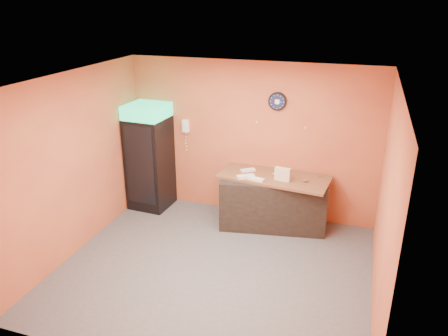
% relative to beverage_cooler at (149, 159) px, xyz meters
% --- Properties ---
extents(floor, '(4.50, 4.50, 0.00)m').
position_rel_beverage_cooler_xyz_m(floor, '(1.85, -1.61, -0.97)').
color(floor, '#47474C').
rests_on(floor, ground).
extents(back_wall, '(4.50, 0.02, 2.80)m').
position_rel_beverage_cooler_xyz_m(back_wall, '(1.85, 0.39, 0.43)').
color(back_wall, '#C46637').
rests_on(back_wall, floor).
extents(left_wall, '(0.02, 4.00, 2.80)m').
position_rel_beverage_cooler_xyz_m(left_wall, '(-0.40, -1.61, 0.43)').
color(left_wall, '#C46637').
rests_on(left_wall, floor).
extents(right_wall, '(0.02, 4.00, 2.80)m').
position_rel_beverage_cooler_xyz_m(right_wall, '(4.10, -1.61, 0.43)').
color(right_wall, '#C46637').
rests_on(right_wall, floor).
extents(ceiling, '(4.50, 4.00, 0.02)m').
position_rel_beverage_cooler_xyz_m(ceiling, '(1.85, -1.61, 1.83)').
color(ceiling, white).
rests_on(ceiling, back_wall).
extents(beverage_cooler, '(0.74, 0.75, 2.00)m').
position_rel_beverage_cooler_xyz_m(beverage_cooler, '(0.00, 0.00, 0.00)').
color(beverage_cooler, black).
rests_on(beverage_cooler, floor).
extents(prep_counter, '(1.90, 1.09, 0.89)m').
position_rel_beverage_cooler_xyz_m(prep_counter, '(2.38, -0.00, -0.53)').
color(prep_counter, black).
rests_on(prep_counter, floor).
extents(wall_clock, '(0.31, 0.06, 0.31)m').
position_rel_beverage_cooler_xyz_m(wall_clock, '(2.30, 0.37, 1.17)').
color(wall_clock, black).
rests_on(wall_clock, back_wall).
extents(wall_phone, '(0.13, 0.11, 0.23)m').
position_rel_beverage_cooler_xyz_m(wall_phone, '(0.62, 0.34, 0.59)').
color(wall_phone, white).
rests_on(wall_phone, back_wall).
extents(butcher_paper, '(1.93, 1.00, 0.04)m').
position_rel_beverage_cooler_xyz_m(butcher_paper, '(2.38, -0.00, -0.06)').
color(butcher_paper, brown).
rests_on(butcher_paper, prep_counter).
extents(sub_roll_stack, '(0.27, 0.12, 0.22)m').
position_rel_beverage_cooler_xyz_m(sub_roll_stack, '(2.55, -0.15, 0.07)').
color(sub_roll_stack, beige).
rests_on(sub_roll_stack, butcher_paper).
extents(wrapped_sandwich_left, '(0.31, 0.26, 0.04)m').
position_rel_beverage_cooler_xyz_m(wrapped_sandwich_left, '(1.94, -0.22, -0.02)').
color(wrapped_sandwich_left, white).
rests_on(wrapped_sandwich_left, butcher_paper).
extents(wrapped_sandwich_mid, '(0.29, 0.16, 0.04)m').
position_rel_beverage_cooler_xyz_m(wrapped_sandwich_mid, '(2.13, -0.27, -0.02)').
color(wrapped_sandwich_mid, white).
rests_on(wrapped_sandwich_mid, butcher_paper).
extents(wrapped_sandwich_right, '(0.26, 0.23, 0.04)m').
position_rel_beverage_cooler_xyz_m(wrapped_sandwich_right, '(1.89, 0.07, -0.02)').
color(wrapped_sandwich_right, white).
rests_on(wrapped_sandwich_right, butcher_paper).
extents(kitchen_tool, '(0.06, 0.06, 0.06)m').
position_rel_beverage_cooler_xyz_m(kitchen_tool, '(2.48, 0.09, -0.01)').
color(kitchen_tool, silver).
rests_on(kitchen_tool, butcher_paper).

